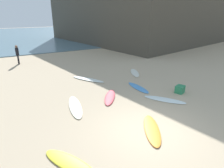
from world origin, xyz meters
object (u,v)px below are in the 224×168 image
object	(u,v)px
surfboard_4	(110,97)
surfboard_1	(138,88)
beachgoer_near	(17,54)
surfboard_2	(88,79)
surfboard_0	(165,100)
surfboard_5	(152,129)
surfboard_3	(69,163)
surfboard_7	(135,73)
beach_cooler	(180,89)
surfboard_6	(75,106)

from	to	relation	value
surfboard_4	surfboard_1	bearing A→B (deg)	45.86
surfboard_4	beachgoer_near	world-z (taller)	beachgoer_near
surfboard_1	surfboard_2	distance (m)	3.61
surfboard_0	beachgoer_near	bearing A→B (deg)	80.78
surfboard_5	beachgoer_near	distance (m)	14.53
surfboard_1	surfboard_3	distance (m)	7.07
surfboard_2	surfboard_7	size ratio (longest dim) A/B	1.18
surfboard_5	surfboard_1	bearing A→B (deg)	91.59
surfboard_0	surfboard_3	world-z (taller)	surfboard_3
beach_cooler	surfboard_3	bearing A→B (deg)	-161.95
beachgoer_near	surfboard_6	bearing A→B (deg)	-168.87
surfboard_2	surfboard_4	bearing A→B (deg)	56.30
surfboard_2	beach_cooler	distance (m)	6.05
surfboard_0	beachgoer_near	size ratio (longest dim) A/B	1.31
surfboard_6	surfboard_1	bearing A→B (deg)	-160.68
surfboard_1	surfboard_6	world-z (taller)	surfboard_6
surfboard_1	beach_cooler	xyz separation A→B (m)	(1.67, -1.78, 0.18)
surfboard_6	surfboard_7	world-z (taller)	surfboard_6
surfboard_4	surfboard_5	bearing A→B (deg)	-55.55
surfboard_0	surfboard_3	distance (m)	6.24
surfboard_3	beachgoer_near	distance (m)	14.25
surfboard_3	surfboard_7	distance (m)	10.02
surfboard_4	surfboard_6	xyz separation A→B (m)	(-2.05, -0.16, -0.01)
surfboard_0	surfboard_6	distance (m)	4.72
surfboard_4	beachgoer_near	distance (m)	11.13
surfboard_5	beachgoer_near	world-z (taller)	beachgoer_near
surfboard_5	surfboard_2	bearing A→B (deg)	119.88
surfboard_4	surfboard_3	bearing A→B (deg)	-97.82
surfboard_1	surfboard_5	bearing A→B (deg)	-117.18
beachgoer_near	beach_cooler	bearing A→B (deg)	-144.93
surfboard_6	surfboard_4	bearing A→B (deg)	-164.04
surfboard_6	beach_cooler	bearing A→B (deg)	-179.83
surfboard_1	surfboard_4	distance (m)	2.27
surfboard_3	beach_cooler	world-z (taller)	beach_cooler
surfboard_5	surfboard_6	xyz separation A→B (m)	(-2.01, 3.42, -0.00)
beachgoer_near	surfboard_2	bearing A→B (deg)	-149.60
surfboard_4	beach_cooler	bearing A→B (deg)	15.88
surfboard_3	surfboard_5	world-z (taller)	surfboard_5
surfboard_5	surfboard_7	distance (m)	7.71
surfboard_0	beachgoer_near	xyz separation A→B (m)	(-6.09, 12.16, 0.91)
surfboard_2	surfboard_7	distance (m)	3.75
surfboard_1	surfboard_5	size ratio (longest dim) A/B	0.92
surfboard_0	surfboard_1	xyz separation A→B (m)	(-0.19, 2.12, 0.00)
surfboard_3	surfboard_6	size ratio (longest dim) A/B	0.80
surfboard_3	beach_cooler	distance (m)	7.76
surfboard_4	beachgoer_near	size ratio (longest dim) A/B	1.26
surfboard_1	surfboard_2	xyz separation A→B (m)	(-2.12, 2.92, 0.01)
surfboard_3	surfboard_5	distance (m)	3.44
surfboard_4	beachgoer_near	xyz separation A→B (m)	(-3.68, 10.46, 0.90)
beach_cooler	surfboard_1	bearing A→B (deg)	133.29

